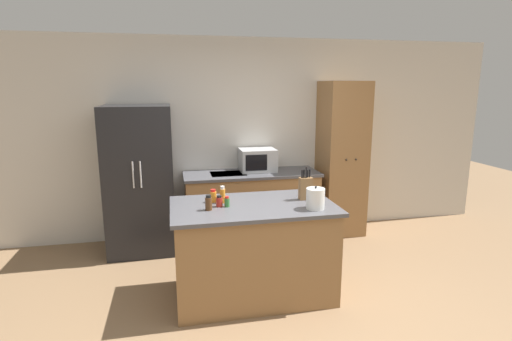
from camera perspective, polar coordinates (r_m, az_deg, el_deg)
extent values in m
plane|color=#846647|center=(3.63, 4.41, -21.21)|extent=(14.00, 14.00, 0.00)
cube|color=beige|center=(5.36, -2.41, 4.63)|extent=(7.20, 0.06, 2.60)
cube|color=black|center=(4.99, -16.24, -1.26)|extent=(0.79, 0.71, 1.77)
cylinder|color=silver|center=(4.60, -17.15, -0.60)|extent=(0.02, 0.02, 0.30)
cylinder|color=silver|center=(4.60, -16.16, -0.56)|extent=(0.02, 0.02, 0.30)
cube|color=olive|center=(5.25, -0.63, -5.25)|extent=(1.70, 0.58, 0.86)
cube|color=#4C4C51|center=(5.14, -0.64, -0.48)|extent=(1.74, 0.62, 0.03)
cube|color=#9EA0A3|center=(5.08, -4.02, -0.50)|extent=(0.44, 0.34, 0.01)
cube|color=olive|center=(5.49, 12.12, 1.64)|extent=(0.56, 0.56, 2.05)
sphere|color=black|center=(5.20, 12.77, 1.49)|extent=(0.02, 0.02, 0.02)
sphere|color=black|center=(5.25, 14.09, 1.53)|extent=(0.02, 0.02, 0.02)
cube|color=olive|center=(3.88, -0.41, -11.55)|extent=(1.45, 0.82, 0.87)
cube|color=#4C4C51|center=(3.72, -0.43, -5.12)|extent=(1.51, 0.88, 0.03)
cube|color=#B2B5B7|center=(5.21, 0.22, 1.52)|extent=(0.46, 0.36, 0.29)
cube|color=black|center=(5.02, 0.06, 1.12)|extent=(0.28, 0.01, 0.20)
cube|color=olive|center=(3.88, 7.09, -2.57)|extent=(0.12, 0.07, 0.22)
cylinder|color=black|center=(3.83, 6.60, -0.50)|extent=(0.02, 0.02, 0.08)
cylinder|color=black|center=(3.84, 6.86, -0.45)|extent=(0.02, 0.02, 0.08)
cylinder|color=black|center=(3.83, 7.20, -0.29)|extent=(0.02, 0.02, 0.11)
cylinder|color=black|center=(3.86, 7.37, -0.46)|extent=(0.02, 0.02, 0.07)
cylinder|color=black|center=(3.86, 7.68, -0.41)|extent=(0.02, 0.02, 0.08)
cylinder|color=#337033|center=(3.64, -4.17, -4.57)|extent=(0.05, 0.05, 0.08)
cylinder|color=red|center=(3.63, -4.18, -3.84)|extent=(0.04, 0.04, 0.02)
cylinder|color=orange|center=(3.76, -4.80, -3.65)|extent=(0.05, 0.05, 0.13)
cylinder|color=silver|center=(3.74, -4.82, -2.45)|extent=(0.04, 0.04, 0.03)
cylinder|color=#563319|center=(3.56, -6.78, -4.76)|extent=(0.06, 0.06, 0.11)
cylinder|color=black|center=(3.54, -6.81, -3.70)|extent=(0.05, 0.05, 0.02)
cylinder|color=orange|center=(3.80, -6.14, -3.76)|extent=(0.06, 0.06, 0.10)
cylinder|color=red|center=(3.78, -6.16, -2.86)|extent=(0.05, 0.05, 0.02)
cylinder|color=#B2281E|center=(3.65, -5.27, -4.51)|extent=(0.06, 0.06, 0.08)
cylinder|color=black|center=(3.64, -5.28, -3.73)|extent=(0.04, 0.04, 0.02)
cylinder|color=white|center=(3.60, 8.48, -3.99)|extent=(0.17, 0.17, 0.19)
sphere|color=#262628|center=(3.57, 8.53, -2.37)|extent=(0.02, 0.02, 0.02)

